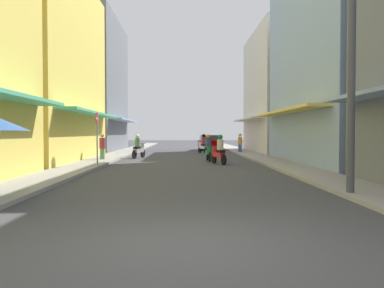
% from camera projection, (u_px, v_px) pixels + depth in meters
% --- Properties ---
extents(ground_plane, '(119.94, 119.94, 0.00)m').
position_uv_depth(ground_plane, '(184.00, 156.00, 29.15)').
color(ground_plane, '#424244').
extents(sidewalk_left, '(1.87, 62.52, 0.12)m').
position_uv_depth(sidewalk_left, '(116.00, 155.00, 29.04)').
color(sidewalk_left, '#9E9991').
rests_on(sidewalk_left, ground).
extents(sidewalk_right, '(1.87, 62.52, 0.12)m').
position_uv_depth(sidewalk_right, '(252.00, 155.00, 29.25)').
color(sidewalk_right, '#9E9991').
rests_on(sidewalk_right, ground).
extents(building_left_mid, '(7.05, 12.45, 10.92)m').
position_uv_depth(building_left_mid, '(32.00, 68.00, 23.21)').
color(building_left_mid, '#EFD159').
rests_on(building_left_mid, ground).
extents(building_left_far, '(7.05, 11.58, 11.76)m').
position_uv_depth(building_left_far, '(85.00, 86.00, 35.83)').
color(building_left_far, slate).
rests_on(building_left_far, ground).
extents(building_right_mid, '(7.05, 12.39, 12.81)m').
position_uv_depth(building_right_mid, '(350.00, 45.00, 21.39)').
color(building_right_mid, '#8CA5CC').
rests_on(building_right_mid, ground).
extents(building_right_far, '(7.05, 11.14, 10.26)m').
position_uv_depth(building_right_far, '(288.00, 92.00, 33.99)').
color(building_right_far, silver).
rests_on(building_right_far, ground).
extents(motorbike_white, '(0.77, 1.73, 1.58)m').
position_uv_depth(motorbike_white, '(203.00, 145.00, 32.29)').
color(motorbike_white, black).
rests_on(motorbike_white, ground).
extents(motorbike_silver, '(0.78, 1.73, 1.58)m').
position_uv_depth(motorbike_silver, '(138.00, 148.00, 26.12)').
color(motorbike_silver, black).
rests_on(motorbike_silver, ground).
extents(motorbike_green, '(0.55, 1.81, 1.58)m').
position_uv_depth(motorbike_green, '(208.00, 149.00, 23.43)').
color(motorbike_green, black).
rests_on(motorbike_green, ground).
extents(motorbike_red, '(0.77, 1.73, 1.58)m').
position_uv_depth(motorbike_red, '(219.00, 151.00, 21.17)').
color(motorbike_red, black).
rests_on(motorbike_red, ground).
extents(parked_car, '(1.95, 4.18, 1.45)m').
position_uv_depth(parked_car, '(209.00, 142.00, 38.09)').
color(parked_car, '#8C0000').
rests_on(parked_car, ground).
extents(pedestrian_foreground, '(0.44, 0.44, 1.70)m').
position_uv_depth(pedestrian_foreground, '(102.00, 145.00, 23.36)').
color(pedestrian_foreground, '#598C59').
rests_on(pedestrian_foreground, ground).
extents(pedestrian_midway, '(0.44, 0.44, 1.64)m').
position_uv_depth(pedestrian_midway, '(240.00, 142.00, 32.37)').
color(pedestrian_midway, '#334C8C').
rests_on(pedestrian_midway, ground).
extents(utility_pole, '(0.20, 1.20, 7.95)m').
position_uv_depth(utility_pole, '(352.00, 41.00, 10.29)').
color(utility_pole, '#4C4C4F').
rests_on(utility_pole, ground).
extents(street_sign_no_entry, '(0.07, 0.60, 2.65)m').
position_uv_depth(street_sign_no_entry, '(97.00, 132.00, 18.90)').
color(street_sign_no_entry, gray).
rests_on(street_sign_no_entry, ground).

